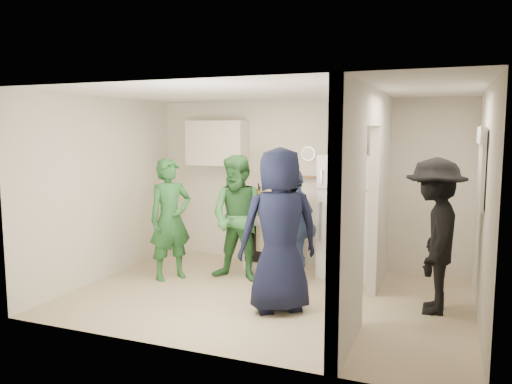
# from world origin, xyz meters

# --- Properties ---
(floor) EXTENTS (4.80, 4.80, 0.00)m
(floor) POSITION_xyz_m (0.00, 0.00, 0.00)
(floor) COLOR #C6B38B
(floor) RESTS_ON ground
(wall_back) EXTENTS (4.80, 0.00, 4.80)m
(wall_back) POSITION_xyz_m (0.00, 1.70, 1.25)
(wall_back) COLOR silver
(wall_back) RESTS_ON floor
(wall_front) EXTENTS (4.80, 0.00, 4.80)m
(wall_front) POSITION_xyz_m (0.00, -1.70, 1.25)
(wall_front) COLOR silver
(wall_front) RESTS_ON floor
(wall_left) EXTENTS (0.00, 3.40, 3.40)m
(wall_left) POSITION_xyz_m (-2.40, 0.00, 1.25)
(wall_left) COLOR silver
(wall_left) RESTS_ON floor
(wall_right) EXTENTS (0.00, 3.40, 3.40)m
(wall_right) POSITION_xyz_m (2.40, 0.00, 1.25)
(wall_right) COLOR silver
(wall_right) RESTS_ON floor
(ceiling) EXTENTS (4.80, 4.80, 0.00)m
(ceiling) POSITION_xyz_m (0.00, 0.00, 2.50)
(ceiling) COLOR white
(ceiling) RESTS_ON wall_back
(partition_pier_back) EXTENTS (0.12, 1.20, 2.50)m
(partition_pier_back) POSITION_xyz_m (1.20, 1.10, 1.25)
(partition_pier_back) COLOR silver
(partition_pier_back) RESTS_ON floor
(partition_pier_front) EXTENTS (0.12, 1.20, 2.50)m
(partition_pier_front) POSITION_xyz_m (1.20, -1.10, 1.25)
(partition_pier_front) COLOR silver
(partition_pier_front) RESTS_ON floor
(partition_header) EXTENTS (0.12, 1.00, 0.40)m
(partition_header) POSITION_xyz_m (1.20, 0.00, 2.30)
(partition_header) COLOR silver
(partition_header) RESTS_ON partition_pier_back
(stove) EXTENTS (0.77, 0.64, 0.91)m
(stove) POSITION_xyz_m (-0.39, 1.37, 0.46)
(stove) COLOR white
(stove) RESTS_ON floor
(upper_cabinet) EXTENTS (0.95, 0.34, 0.70)m
(upper_cabinet) POSITION_xyz_m (-1.40, 1.52, 1.85)
(upper_cabinet) COLOR silver
(upper_cabinet) RESTS_ON wall_back
(fridge) EXTENTS (0.71, 0.69, 1.72)m
(fridge) POSITION_xyz_m (0.71, 1.34, 0.86)
(fridge) COLOR white
(fridge) RESTS_ON floor
(wicker_basket) EXTENTS (0.35, 0.25, 0.15)m
(wicker_basket) POSITION_xyz_m (0.61, 1.39, 1.79)
(wicker_basket) COLOR brown
(wicker_basket) RESTS_ON fridge
(blue_bowl) EXTENTS (0.24, 0.24, 0.11)m
(blue_bowl) POSITION_xyz_m (0.61, 1.39, 1.92)
(blue_bowl) COLOR navy
(blue_bowl) RESTS_ON wicker_basket
(yellow_cup_stack_top) EXTENTS (0.09, 0.09, 0.25)m
(yellow_cup_stack_top) POSITION_xyz_m (0.93, 1.24, 1.84)
(yellow_cup_stack_top) COLOR yellow
(yellow_cup_stack_top) RESTS_ON fridge
(wall_clock) EXTENTS (0.22, 0.02, 0.22)m
(wall_clock) POSITION_xyz_m (0.05, 1.68, 1.70)
(wall_clock) COLOR white
(wall_clock) RESTS_ON wall_back
(spice_shelf) EXTENTS (0.35, 0.08, 0.03)m
(spice_shelf) POSITION_xyz_m (0.00, 1.65, 1.35)
(spice_shelf) COLOR olive
(spice_shelf) RESTS_ON wall_back
(nook_window) EXTENTS (0.03, 0.70, 0.80)m
(nook_window) POSITION_xyz_m (2.38, 0.20, 1.65)
(nook_window) COLOR black
(nook_window) RESTS_ON wall_right
(nook_window_frame) EXTENTS (0.04, 0.76, 0.86)m
(nook_window_frame) POSITION_xyz_m (2.36, 0.20, 1.65)
(nook_window_frame) COLOR white
(nook_window_frame) RESTS_ON wall_right
(nook_valance) EXTENTS (0.04, 0.82, 0.18)m
(nook_valance) POSITION_xyz_m (2.34, 0.20, 2.00)
(nook_valance) COLOR white
(nook_valance) RESTS_ON wall_right
(yellow_cup_stack_stove) EXTENTS (0.09, 0.09, 0.25)m
(yellow_cup_stack_stove) POSITION_xyz_m (-0.51, 1.15, 1.04)
(yellow_cup_stack_stove) COLOR orange
(yellow_cup_stack_stove) RESTS_ON stove
(red_cup) EXTENTS (0.09, 0.09, 0.12)m
(red_cup) POSITION_xyz_m (-0.17, 1.17, 0.97)
(red_cup) COLOR red
(red_cup) RESTS_ON stove
(person_green_left) EXTENTS (0.68, 0.73, 1.67)m
(person_green_left) POSITION_xyz_m (-1.50, 0.24, 0.84)
(person_green_left) COLOR #29682F
(person_green_left) RESTS_ON floor
(person_green_center) EXTENTS (0.84, 0.65, 1.72)m
(person_green_center) POSITION_xyz_m (-0.59, 0.54, 0.86)
(person_green_center) COLOR #377F44
(person_green_center) RESTS_ON floor
(person_denim) EXTENTS (0.95, 0.85, 1.55)m
(person_denim) POSITION_xyz_m (0.12, 0.70, 0.77)
(person_denim) COLOR navy
(person_denim) RESTS_ON floor
(person_navy) EXTENTS (1.09, 1.01, 1.87)m
(person_navy) POSITION_xyz_m (0.30, -0.39, 0.94)
(person_navy) COLOR black
(person_navy) RESTS_ON floor
(person_nook) EXTENTS (0.66, 1.14, 1.75)m
(person_nook) POSITION_xyz_m (1.92, 0.23, 0.88)
(person_nook) COLOR black
(person_nook) RESTS_ON floor
(bottle_a) EXTENTS (0.06, 0.06, 0.32)m
(bottle_a) POSITION_xyz_m (-0.69, 1.50, 1.08)
(bottle_a) COLOR brown
(bottle_a) RESTS_ON stove
(bottle_b) EXTENTS (0.06, 0.06, 0.31)m
(bottle_b) POSITION_xyz_m (-0.59, 1.31, 1.07)
(bottle_b) COLOR #1E4617
(bottle_b) RESTS_ON stove
(bottle_c) EXTENTS (0.07, 0.07, 0.32)m
(bottle_c) POSITION_xyz_m (-0.45, 1.54, 1.07)
(bottle_c) COLOR #B4C2C4
(bottle_c) RESTS_ON stove
(bottle_d) EXTENTS (0.07, 0.07, 0.32)m
(bottle_d) POSITION_xyz_m (-0.37, 1.32, 1.08)
(bottle_d) COLOR brown
(bottle_d) RESTS_ON stove
(bottle_e) EXTENTS (0.07, 0.07, 0.31)m
(bottle_e) POSITION_xyz_m (-0.29, 1.55, 1.07)
(bottle_e) COLOR #9698A6
(bottle_e) RESTS_ON stove
(bottle_f) EXTENTS (0.07, 0.07, 0.25)m
(bottle_f) POSITION_xyz_m (-0.20, 1.40, 1.04)
(bottle_f) COLOR #193A15
(bottle_f) RESTS_ON stove
(bottle_g) EXTENTS (0.08, 0.08, 0.28)m
(bottle_g) POSITION_xyz_m (-0.14, 1.51, 1.05)
(bottle_g) COLOR brown
(bottle_g) RESTS_ON stove
(bottle_h) EXTENTS (0.08, 0.08, 0.27)m
(bottle_h) POSITION_xyz_m (-0.69, 1.23, 1.05)
(bottle_h) COLOR silver
(bottle_h) RESTS_ON stove
(bottle_i) EXTENTS (0.06, 0.06, 0.30)m
(bottle_i) POSITION_xyz_m (-0.36, 1.49, 1.06)
(bottle_i) COLOR #523A0E
(bottle_i) RESTS_ON stove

